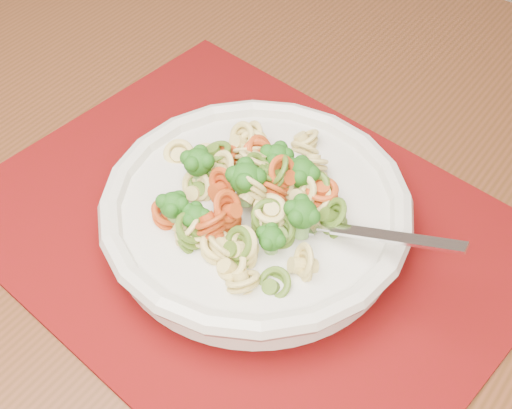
# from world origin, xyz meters

# --- Properties ---
(dining_table) EXTENTS (1.67, 1.37, 0.75)m
(dining_table) POSITION_xyz_m (-0.13, 0.63, 0.65)
(dining_table) COLOR #562C18
(dining_table) RESTS_ON ground
(placemat) EXTENTS (0.59, 0.54, 0.00)m
(placemat) POSITION_xyz_m (-0.10, 0.56, 0.75)
(placemat) COLOR #61040C
(placemat) RESTS_ON dining_table
(pasta_bowl) EXTENTS (0.27, 0.27, 0.05)m
(pasta_bowl) POSITION_xyz_m (-0.09, 0.56, 0.78)
(pasta_bowl) COLOR beige
(pasta_bowl) RESTS_ON placemat
(pasta_broccoli_heap) EXTENTS (0.23, 0.23, 0.06)m
(pasta_broccoli_heap) POSITION_xyz_m (-0.09, 0.56, 0.80)
(pasta_broccoli_heap) COLOR tan
(pasta_broccoli_heap) RESTS_ON pasta_bowl
(fork) EXTENTS (0.18, 0.07, 0.08)m
(fork) POSITION_xyz_m (-0.04, 0.55, 0.80)
(fork) COLOR silver
(fork) RESTS_ON pasta_bowl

